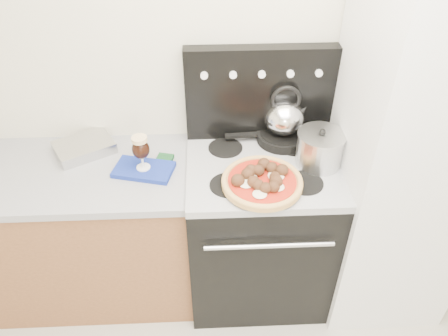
{
  "coord_description": "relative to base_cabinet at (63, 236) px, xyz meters",
  "views": [
    {
      "loc": [
        -0.19,
        -0.53,
        2.26
      ],
      "look_at": [
        -0.12,
        1.05,
        1.01
      ],
      "focal_mm": 35.0,
      "sensor_mm": 36.0,
      "label": 1
    }
  ],
  "objects": [
    {
      "name": "room_shell",
      "position": [
        1.02,
        -0.91,
        0.82
      ],
      "size": [
        3.52,
        3.01,
        2.52
      ],
      "color": "#B7B2A5",
      "rests_on": "ground"
    },
    {
      "name": "skillet",
      "position": [
        1.23,
        0.18,
        0.51
      ],
      "size": [
        0.29,
        0.29,
        0.05
      ],
      "primitive_type": "cylinder",
      "rotation": [
        0.0,
        0.0,
        0.07
      ],
      "color": "black",
      "rests_on": "cooktop"
    },
    {
      "name": "pizza_pan",
      "position": [
        1.08,
        -0.19,
        0.5
      ],
      "size": [
        0.43,
        0.43,
        0.01
      ],
      "primitive_type": "cylinder",
      "rotation": [
        0.0,
        0.0,
        -0.29
      ],
      "color": "black",
      "rests_on": "cooktop"
    },
    {
      "name": "oven_mitt",
      "position": [
        0.51,
        -0.03,
        0.48
      ],
      "size": [
        0.32,
        0.23,
        0.02
      ],
      "primitive_type": "cube",
      "rotation": [
        0.0,
        0.0,
        -0.25
      ],
      "color": "navy",
      "rests_on": "countertop"
    },
    {
      "name": "stove_body",
      "position": [
        1.1,
        -0.02,
        0.01
      ],
      "size": [
        0.76,
        0.65,
        0.88
      ],
      "primitive_type": "cube",
      "color": "black",
      "rests_on": "ground"
    },
    {
      "name": "countertop",
      "position": [
        0.0,
        0.0,
        0.45
      ],
      "size": [
        1.48,
        0.63,
        0.04
      ],
      "primitive_type": "cube",
      "color": "#97989F",
      "rests_on": "base_cabinet"
    },
    {
      "name": "backguard",
      "position": [
        1.1,
        0.25,
        0.74
      ],
      "size": [
        0.76,
        0.08,
        0.5
      ],
      "primitive_type": "cube",
      "color": "black",
      "rests_on": "cooktop"
    },
    {
      "name": "base_cabinet",
      "position": [
        0.0,
        0.0,
        0.0
      ],
      "size": [
        1.45,
        0.6,
        0.86
      ],
      "primitive_type": "cube",
      "color": "brown",
      "rests_on": "ground"
    },
    {
      "name": "pizza",
      "position": [
        1.08,
        -0.19,
        0.53
      ],
      "size": [
        0.47,
        0.47,
        0.05
      ],
      "primitive_type": null,
      "rotation": [
        0.0,
        0.0,
        0.3
      ],
      "color": "gold",
      "rests_on": "pizza_pan"
    },
    {
      "name": "cooktop",
      "position": [
        1.1,
        -0.02,
        0.47
      ],
      "size": [
        0.76,
        0.65,
        0.04
      ],
      "primitive_type": "cube",
      "color": "#ADADB2",
      "rests_on": "stove_body"
    },
    {
      "name": "tea_kettle",
      "position": [
        1.23,
        0.18,
        0.65
      ],
      "size": [
        0.23,
        0.23,
        0.23
      ],
      "primitive_type": null,
      "rotation": [
        0.0,
        0.0,
        0.08
      ],
      "color": "silver",
      "rests_on": "skillet"
    },
    {
      "name": "beer_glass",
      "position": [
        0.51,
        -0.03,
        0.59
      ],
      "size": [
        0.09,
        0.09,
        0.19
      ],
      "primitive_type": null,
      "rotation": [
        0.0,
        0.0,
        0.07
      ],
      "color": "black",
      "rests_on": "oven_mitt"
    },
    {
      "name": "foil_sheet",
      "position": [
        0.19,
        0.16,
        0.5
      ],
      "size": [
        0.35,
        0.32,
        0.06
      ],
      "primitive_type": "cube",
      "rotation": [
        0.0,
        0.0,
        0.52
      ],
      "color": "silver",
      "rests_on": "countertop"
    },
    {
      "name": "fridge",
      "position": [
        1.8,
        -0.05,
        0.52
      ],
      "size": [
        0.64,
        0.68,
        1.9
      ],
      "primitive_type": "cube",
      "color": "silver",
      "rests_on": "ground"
    },
    {
      "name": "stock_pot",
      "position": [
        1.38,
        -0.02,
        0.57
      ],
      "size": [
        0.29,
        0.29,
        0.16
      ],
      "primitive_type": "cylinder",
      "rotation": [
        0.0,
        0.0,
        0.33
      ],
      "color": "silver",
      "rests_on": "cooktop"
    }
  ]
}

